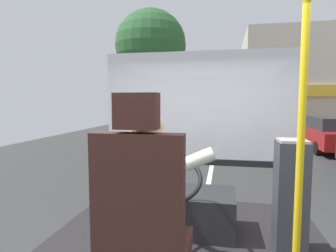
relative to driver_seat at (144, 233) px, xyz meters
The scene contains 10 objects.
ground 9.50m from the driver_seat, 89.42° to the left, with size 18.00×44.00×0.06m.
driver_seat is the anchor object (origin of this frame).
bus_driver 0.22m from the driver_seat, 90.00° to the left, with size 0.77×0.53×0.78m.
steering_console 1.33m from the driver_seat, 90.00° to the left, with size 1.10×0.99×0.80m.
handrail_pole 1.00m from the driver_seat, 20.26° to the left, with size 0.04×0.04×1.94m.
fare_box 1.46m from the driver_seat, 46.85° to the left, with size 0.25×0.28×0.99m.
windshield_panel 2.28m from the driver_seat, 87.58° to the left, with size 2.50×0.08×1.48m.
street_tree 12.04m from the driver_seat, 104.58° to the left, with size 3.24×3.24×6.09m.
shop_building 18.37m from the driver_seat, 69.74° to the left, with size 9.43×5.57×6.00m.
parked_car_red 11.63m from the driver_seat, 66.97° to the left, with size 1.76×4.46×1.32m.
Camera 1 is at (0.33, -2.04, 1.95)m, focal length 29.91 mm.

